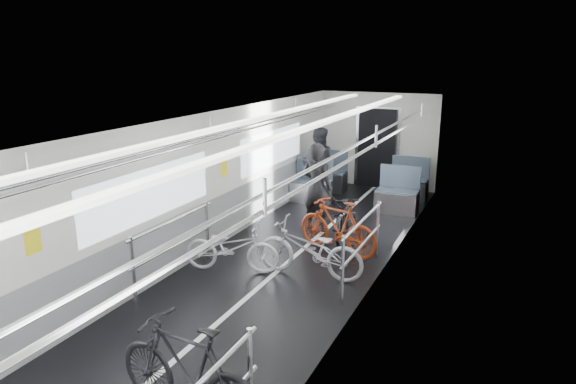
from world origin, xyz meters
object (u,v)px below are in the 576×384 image
(bike_right_far, at_px, (337,226))
(person_standing, at_px, (317,187))
(bike_right_mid, at_px, (310,250))
(bike_aisle, at_px, (345,214))
(bike_left_far, at_px, (232,247))
(bike_right_near, at_px, (188,371))
(person_seated, at_px, (318,164))

(bike_right_far, bearing_deg, person_standing, -125.40)
(bike_right_mid, relative_size, bike_aisle, 1.02)
(bike_left_far, distance_m, person_standing, 2.47)
(bike_right_near, xyz_separation_m, person_seated, (-1.64, 7.50, 0.35))
(bike_right_mid, height_order, bike_right_far, bike_right_far)
(bike_left_far, distance_m, bike_right_near, 3.40)
(bike_right_mid, xyz_separation_m, bike_right_far, (0.06, 1.11, 0.03))
(bike_right_near, distance_m, bike_right_far, 4.53)
(bike_aisle, bearing_deg, person_seated, 113.06)
(bike_right_far, bearing_deg, bike_aisle, -154.17)
(person_standing, bearing_deg, bike_right_mid, 117.52)
(bike_left_far, relative_size, person_seated, 0.88)
(bike_right_near, bearing_deg, bike_right_far, -173.15)
(bike_right_mid, relative_size, bike_right_far, 1.07)
(bike_right_near, relative_size, bike_right_mid, 1.00)
(bike_left_far, height_order, bike_aisle, bike_aisle)
(bike_aisle, height_order, person_standing, person_standing)
(bike_right_near, xyz_separation_m, bike_right_far, (-0.12, 4.52, -0.03))
(bike_right_far, xyz_separation_m, bike_aisle, (-0.15, 0.86, -0.04))
(bike_left_far, relative_size, bike_right_near, 0.89)
(bike_right_near, height_order, person_seated, person_seated)
(bike_left_far, height_order, person_standing, person_standing)
(bike_right_far, height_order, bike_aisle, bike_right_far)
(bike_right_far, height_order, person_seated, person_seated)
(bike_aisle, height_order, person_seated, person_seated)
(bike_left_far, relative_size, bike_right_mid, 0.89)
(bike_right_far, xyz_separation_m, person_seated, (-1.52, 2.97, 0.38))
(bike_right_far, bearing_deg, bike_right_near, 17.60)
(bike_left_far, height_order, bike_right_far, bike_right_far)
(bike_right_mid, bearing_deg, bike_aisle, -179.97)
(bike_left_far, relative_size, person_standing, 0.87)
(bike_right_mid, distance_m, person_seated, 4.35)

